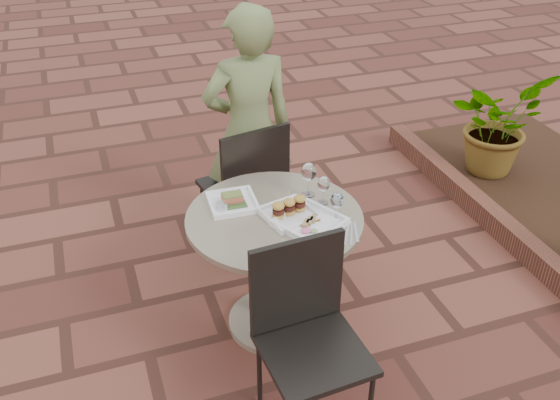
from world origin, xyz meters
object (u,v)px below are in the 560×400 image
object	(u,v)px
plate_salmon	(233,202)
plate_tuna	(310,222)
plate_sliders	(289,210)
chair_far	(248,181)
diner	(249,130)
chair_near	(306,323)
cafe_table	(275,255)

from	to	relation	value
plate_salmon	plate_tuna	xyz separation A→B (m)	(0.31, -0.30, -0.00)
plate_sliders	chair_far	bearing A→B (deg)	90.86
diner	plate_tuna	world-z (taller)	diner
chair_near	plate_salmon	world-z (taller)	chair_near
cafe_table	chair_near	distance (m)	0.60
plate_tuna	chair_near	bearing A→B (deg)	-112.96
cafe_table	plate_sliders	size ratio (longest dim) A/B	3.06
chair_near	cafe_table	bearing A→B (deg)	81.22
plate_salmon	chair_near	bearing A→B (deg)	-81.46
plate_sliders	cafe_table	bearing A→B (deg)	160.36
diner	chair_far	bearing A→B (deg)	69.58
chair_far	plate_sliders	distance (m)	0.72
cafe_table	plate_salmon	size ratio (longest dim) A/B	3.54
plate_salmon	cafe_table	bearing A→B (deg)	-45.20
cafe_table	plate_tuna	distance (m)	0.33
plate_salmon	plate_tuna	bearing A→B (deg)	-44.60
chair_near	plate_salmon	bearing A→B (deg)	95.11
cafe_table	plate_sliders	distance (m)	0.29
plate_sliders	plate_salmon	bearing A→B (deg)	140.69
cafe_table	plate_tuna	bearing A→B (deg)	-43.85
diner	plate_tuna	size ratio (longest dim) A/B	4.05
cafe_table	plate_sliders	world-z (taller)	plate_sliders
chair_far	plate_tuna	xyz separation A→B (m)	(0.08, -0.80, 0.20)
chair_near	plate_tuna	size ratio (longest dim) A/B	2.41
chair_far	plate_sliders	xyz separation A→B (m)	(0.01, -0.69, 0.22)
chair_near	plate_salmon	xyz separation A→B (m)	(-0.11, 0.76, 0.20)
chair_near	plate_tuna	bearing A→B (deg)	63.62
plate_sliders	chair_near	bearing A→B (deg)	-102.41
cafe_table	plate_tuna	world-z (taller)	plate_tuna
chair_near	plate_tuna	xyz separation A→B (m)	(0.19, 0.46, 0.20)
chair_far	chair_near	size ratio (longest dim) A/B	1.00
chair_far	diner	world-z (taller)	diner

